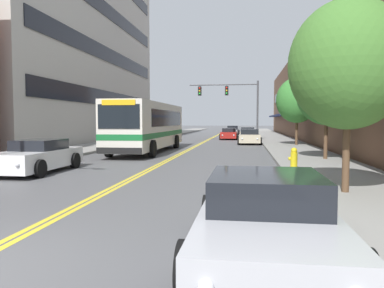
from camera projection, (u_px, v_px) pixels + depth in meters
ground_plane at (209, 139)px, 41.72m from camera, size 240.00×240.00×0.00m
sidewalk_left at (145, 138)px, 42.76m from camera, size 3.80×106.00×0.16m
sidewalk_right at (277, 139)px, 40.68m from camera, size 3.80×106.00×0.16m
centre_line at (209, 139)px, 41.72m from camera, size 0.34×106.00×0.01m
office_tower_left at (53, 14)px, 38.05m from camera, size 12.08×31.94×25.80m
storefront_row_right at (336, 94)px, 39.51m from camera, size 9.10×68.00×9.89m
city_bus at (149, 125)px, 25.23m from camera, size 2.83×12.05×3.22m
car_white_parked_left_near at (38, 157)px, 15.07m from camera, size 2.04×4.71×1.31m
car_slate_blue_parked_left_mid at (162, 135)px, 37.64m from camera, size 2.17×4.17×1.28m
car_silver_parked_right_foreground at (266, 219)px, 5.62m from camera, size 2.19×4.48×1.26m
car_beige_parked_right_mid at (248, 133)px, 46.25m from camera, size 2.12×4.74×1.28m
car_champagne_parked_right_far at (249, 137)px, 33.47m from camera, size 2.07×4.26×1.34m
car_red_moving_lead at (229, 134)px, 42.21m from camera, size 2.01×4.63×1.25m
car_dark_grey_moving_second at (233, 130)px, 57.03m from camera, size 2.07×4.18×1.34m
traffic_signal_mast at (233, 98)px, 37.37m from camera, size 6.90×0.38×6.04m
street_tree_right_near at (348, 65)px, 9.85m from camera, size 3.12×3.12×5.10m
street_tree_right_mid at (327, 92)px, 18.64m from camera, size 3.01×3.01×5.01m
street_tree_right_far at (297, 100)px, 29.55m from camera, size 3.27×3.27×5.34m
fire_hydrant at (294, 158)px, 14.95m from camera, size 0.35×0.27×0.84m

